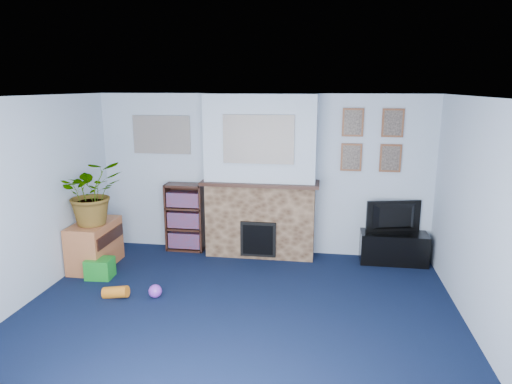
% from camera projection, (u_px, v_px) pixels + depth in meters
% --- Properties ---
extents(floor, '(5.00, 4.50, 0.01)m').
position_uv_depth(floor, '(234.00, 322.00, 4.97)').
color(floor, black).
rests_on(floor, ground).
extents(ceiling, '(5.00, 4.50, 0.01)m').
position_uv_depth(ceiling, '(231.00, 97.00, 4.43)').
color(ceiling, white).
rests_on(ceiling, wall_back).
extents(wall_back, '(5.00, 0.04, 2.40)m').
position_uv_depth(wall_back, '(262.00, 175.00, 6.87)').
color(wall_back, '#AFBED4').
rests_on(wall_back, ground).
extents(wall_front, '(5.00, 0.04, 2.40)m').
position_uv_depth(wall_front, '(151.00, 328.00, 2.53)').
color(wall_front, '#AFBED4').
rests_on(wall_front, ground).
extents(wall_left, '(0.04, 4.50, 2.40)m').
position_uv_depth(wall_left, '(12.00, 206.00, 5.07)').
color(wall_left, '#AFBED4').
rests_on(wall_left, ground).
extents(wall_right, '(0.04, 4.50, 2.40)m').
position_uv_depth(wall_right, '(490.00, 227.00, 4.33)').
color(wall_right, '#AFBED4').
rests_on(wall_right, ground).
extents(chimney_breast, '(1.72, 0.50, 2.40)m').
position_uv_depth(chimney_breast, '(260.00, 178.00, 6.67)').
color(chimney_breast, brown).
rests_on(chimney_breast, ground).
extents(collage_main, '(1.00, 0.03, 0.68)m').
position_uv_depth(collage_main, '(258.00, 139.00, 6.33)').
color(collage_main, gray).
rests_on(collage_main, chimney_breast).
extents(collage_left, '(0.90, 0.03, 0.58)m').
position_uv_depth(collage_left, '(162.00, 135.00, 6.95)').
color(collage_left, gray).
rests_on(collage_left, wall_back).
extents(portrait_tl, '(0.30, 0.03, 0.40)m').
position_uv_depth(portrait_tl, '(353.00, 122.00, 6.47)').
color(portrait_tl, brown).
rests_on(portrait_tl, wall_back).
extents(portrait_tr, '(0.30, 0.03, 0.40)m').
position_uv_depth(portrait_tr, '(393.00, 123.00, 6.39)').
color(portrait_tr, brown).
rests_on(portrait_tr, wall_back).
extents(portrait_bl, '(0.30, 0.03, 0.40)m').
position_uv_depth(portrait_bl, '(351.00, 157.00, 6.59)').
color(portrait_bl, brown).
rests_on(portrait_bl, wall_back).
extents(portrait_br, '(0.30, 0.03, 0.40)m').
position_uv_depth(portrait_br, '(390.00, 158.00, 6.51)').
color(portrait_br, brown).
rests_on(portrait_br, wall_back).
extents(tv_stand, '(0.94, 0.40, 0.45)m').
position_uv_depth(tv_stand, '(393.00, 248.00, 6.59)').
color(tv_stand, black).
rests_on(tv_stand, ground).
extents(television, '(0.80, 0.29, 0.46)m').
position_uv_depth(television, '(395.00, 217.00, 6.51)').
color(television, black).
rests_on(television, tv_stand).
extents(bookshelf, '(0.58, 0.28, 1.05)m').
position_uv_depth(bookshelf, '(185.00, 219.00, 7.06)').
color(bookshelf, black).
rests_on(bookshelf, ground).
extents(sideboard, '(0.46, 0.84, 0.65)m').
position_uv_depth(sideboard, '(95.00, 243.00, 6.42)').
color(sideboard, '#B06338').
rests_on(sideboard, ground).
extents(potted_plant, '(1.06, 1.04, 0.89)m').
position_uv_depth(potted_plant, '(92.00, 193.00, 6.19)').
color(potted_plant, '#26661E').
rests_on(potted_plant, sideboard).
extents(mantel_clock, '(0.09, 0.06, 0.13)m').
position_uv_depth(mantel_clock, '(252.00, 176.00, 6.64)').
color(mantel_clock, gold).
rests_on(mantel_clock, chimney_breast).
extents(mantel_candle, '(0.04, 0.04, 0.14)m').
position_uv_depth(mantel_candle, '(278.00, 177.00, 6.58)').
color(mantel_candle, '#B2BFC6').
rests_on(mantel_candle, chimney_breast).
extents(mantel_teddy, '(0.14, 0.14, 0.14)m').
position_uv_depth(mantel_teddy, '(224.00, 176.00, 6.70)').
color(mantel_teddy, gray).
rests_on(mantel_teddy, chimney_breast).
extents(mantel_can, '(0.06, 0.06, 0.11)m').
position_uv_depth(mantel_can, '(306.00, 179.00, 6.52)').
color(mantel_can, yellow).
rests_on(mantel_can, chimney_breast).
extents(green_crate, '(0.35, 0.29, 0.27)m').
position_uv_depth(green_crate, '(100.00, 268.00, 6.08)').
color(green_crate, '#198C26').
rests_on(green_crate, ground).
extents(toy_ball, '(0.16, 0.16, 0.16)m').
position_uv_depth(toy_ball, '(155.00, 290.00, 5.52)').
color(toy_ball, purple).
rests_on(toy_ball, ground).
extents(toy_block, '(0.21, 0.21, 0.23)m').
position_uv_depth(toy_block, '(84.00, 265.00, 6.25)').
color(toy_block, yellow).
rests_on(toy_block, ground).
extents(toy_tube, '(0.32, 0.14, 0.18)m').
position_uv_depth(toy_tube, '(116.00, 292.00, 5.52)').
color(toy_tube, orange).
rests_on(toy_tube, ground).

